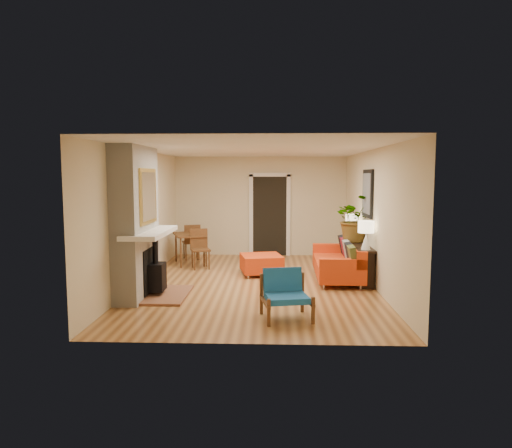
{
  "coord_description": "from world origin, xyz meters",
  "views": [
    {
      "loc": [
        0.33,
        -8.76,
        2.09
      ],
      "look_at": [
        0.0,
        0.2,
        1.15
      ],
      "focal_mm": 32.0,
      "sensor_mm": 36.0,
      "label": 1
    }
  ],
  "objects_px": {
    "sofa": "(341,262)",
    "blue_chair": "(285,291)",
    "lamp_far": "(352,224)",
    "houseplant": "(356,218)",
    "dining_table": "(193,240)",
    "lamp_near": "(366,232)",
    "console_table": "(358,251)",
    "ottoman": "(261,263)"
  },
  "relations": [
    {
      "from": "lamp_near",
      "to": "houseplant",
      "type": "relative_size",
      "value": 0.55
    },
    {
      "from": "sofa",
      "to": "console_table",
      "type": "bearing_deg",
      "value": -3.44
    },
    {
      "from": "houseplant",
      "to": "sofa",
      "type": "bearing_deg",
      "value": -139.92
    },
    {
      "from": "blue_chair",
      "to": "lamp_far",
      "type": "xyz_separation_m",
      "value": [
        1.55,
        3.33,
        0.68
      ]
    },
    {
      "from": "blue_chair",
      "to": "console_table",
      "type": "height_order",
      "value": "console_table"
    },
    {
      "from": "console_table",
      "to": "lamp_far",
      "type": "distance_m",
      "value": 0.9
    },
    {
      "from": "ottoman",
      "to": "houseplant",
      "type": "bearing_deg",
      "value": -2.24
    },
    {
      "from": "lamp_far",
      "to": "console_table",
      "type": "bearing_deg",
      "value": -90.0
    },
    {
      "from": "houseplant",
      "to": "dining_table",
      "type": "bearing_deg",
      "value": 161.89
    },
    {
      "from": "dining_table",
      "to": "lamp_near",
      "type": "height_order",
      "value": "lamp_near"
    },
    {
      "from": "blue_chair",
      "to": "houseplant",
      "type": "bearing_deg",
      "value": 61.83
    },
    {
      "from": "dining_table",
      "to": "console_table",
      "type": "relative_size",
      "value": 0.91
    },
    {
      "from": "sofa",
      "to": "blue_chair",
      "type": "distance_m",
      "value": 2.87
    },
    {
      "from": "blue_chair",
      "to": "dining_table",
      "type": "height_order",
      "value": "dining_table"
    },
    {
      "from": "sofa",
      "to": "lamp_far",
      "type": "height_order",
      "value": "lamp_far"
    },
    {
      "from": "dining_table",
      "to": "blue_chair",
      "type": "bearing_deg",
      "value": -62.73
    },
    {
      "from": "sofa",
      "to": "dining_table",
      "type": "height_order",
      "value": "dining_table"
    },
    {
      "from": "console_table",
      "to": "lamp_far",
      "type": "height_order",
      "value": "lamp_far"
    },
    {
      "from": "console_table",
      "to": "sofa",
      "type": "bearing_deg",
      "value": 176.56
    },
    {
      "from": "sofa",
      "to": "houseplant",
      "type": "height_order",
      "value": "houseplant"
    },
    {
      "from": "dining_table",
      "to": "lamp_near",
      "type": "relative_size",
      "value": 3.13
    },
    {
      "from": "sofa",
      "to": "houseplant",
      "type": "distance_m",
      "value": 0.97
    },
    {
      "from": "sofa",
      "to": "dining_table",
      "type": "relative_size",
      "value": 1.21
    },
    {
      "from": "dining_table",
      "to": "houseplant",
      "type": "height_order",
      "value": "houseplant"
    },
    {
      "from": "ottoman",
      "to": "blue_chair",
      "type": "relative_size",
      "value": 1.22
    },
    {
      "from": "ottoman",
      "to": "sofa",
      "type": "bearing_deg",
      "value": -12.26
    },
    {
      "from": "blue_chair",
      "to": "dining_table",
      "type": "xyz_separation_m",
      "value": [
        -2.1,
        4.07,
        0.2
      ]
    },
    {
      "from": "lamp_near",
      "to": "ottoman",
      "type": "bearing_deg",
      "value": 150.85
    },
    {
      "from": "lamp_near",
      "to": "blue_chair",
      "type": "bearing_deg",
      "value": -129.94
    },
    {
      "from": "ottoman",
      "to": "lamp_near",
      "type": "distance_m",
      "value": 2.41
    },
    {
      "from": "lamp_far",
      "to": "houseplant",
      "type": "distance_m",
      "value": 0.48
    },
    {
      "from": "sofa",
      "to": "blue_chair",
      "type": "xyz_separation_m",
      "value": [
        -1.21,
        -2.6,
        0.04
      ]
    },
    {
      "from": "houseplant",
      "to": "lamp_near",
      "type": "bearing_deg",
      "value": -89.44
    },
    {
      "from": "dining_table",
      "to": "sofa",
      "type": "bearing_deg",
      "value": -23.94
    },
    {
      "from": "blue_chair",
      "to": "ottoman",
      "type": "bearing_deg",
      "value": 98.18
    },
    {
      "from": "lamp_far",
      "to": "dining_table",
      "type": "bearing_deg",
      "value": 168.57
    },
    {
      "from": "sofa",
      "to": "console_table",
      "type": "xyz_separation_m",
      "value": [
        0.34,
        -0.02,
        0.23
      ]
    },
    {
      "from": "ottoman",
      "to": "blue_chair",
      "type": "xyz_separation_m",
      "value": [
        0.43,
        -2.96,
        0.15
      ]
    },
    {
      "from": "console_table",
      "to": "dining_table",
      "type": "bearing_deg",
      "value": 157.8
    },
    {
      "from": "sofa",
      "to": "blue_chair",
      "type": "height_order",
      "value": "sofa"
    },
    {
      "from": "ottoman",
      "to": "lamp_far",
      "type": "distance_m",
      "value": 2.18
    },
    {
      "from": "console_table",
      "to": "houseplant",
      "type": "distance_m",
      "value": 0.71
    }
  ]
}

